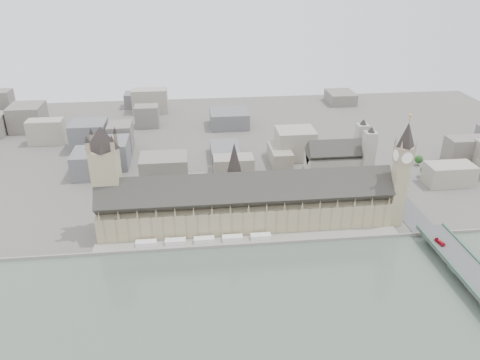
{
  "coord_description": "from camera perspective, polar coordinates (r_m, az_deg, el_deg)",
  "views": [
    {
      "loc": [
        -46.26,
        -352.67,
        229.43
      ],
      "look_at": [
        -3.26,
        40.47,
        37.25
      ],
      "focal_mm": 35.0,
      "sensor_mm": 36.0,
      "label": 1
    }
  ],
  "objects": [
    {
      "name": "palace_of_westminster",
      "position": [
        428.41,
        0.74,
        -2.94
      ],
      "size": [
        265.0,
        40.73,
        55.44
      ],
      "color": "tan",
      "rests_on": "ground"
    },
    {
      "name": "victoria_tower",
      "position": [
        423.65,
        -15.96,
        0.57
      ],
      "size": [
        30.0,
        30.0,
        100.0
      ],
      "color": "tan",
      "rests_on": "ground"
    },
    {
      "name": "city_skyline_inland",
      "position": [
        635.32,
        -1.73,
        6.56
      ],
      "size": [
        720.0,
        360.0,
        38.0
      ],
      "primitive_type": null,
      "color": "gray",
      "rests_on": "ground"
    },
    {
      "name": "red_bus_north",
      "position": [
        428.56,
        23.19,
        -6.97
      ],
      "size": [
        4.56,
        10.98,
        2.98
      ],
      "primitive_type": "imported",
      "rotation": [
        0.0,
        0.0,
        0.2
      ],
      "color": "red",
      "rests_on": "westminster_bridge"
    },
    {
      "name": "river_terrace",
      "position": [
        416.49,
        1.17,
        -7.35
      ],
      "size": [
        270.0,
        15.0,
        2.0
      ],
      "primitive_type": "cube",
      "color": "gray",
      "rests_on": "ground"
    },
    {
      "name": "ground",
      "position": [
        423.27,
        1.04,
        -6.91
      ],
      "size": [
        900.0,
        900.0,
        0.0
      ],
      "primitive_type": "plane",
      "color": "#595651",
      "rests_on": "ground"
    },
    {
      "name": "park_trees",
      "position": [
        469.96,
        -1.08,
        -2.27
      ],
      "size": [
        110.0,
        30.0,
        15.0
      ],
      "primitive_type": null,
      "color": "#1E3F16",
      "rests_on": "ground"
    },
    {
      "name": "westminster_abbey",
      "position": [
        516.6,
        12.03,
        2.02
      ],
      "size": [
        68.0,
        36.0,
        64.0
      ],
      "color": "gray",
      "rests_on": "ground"
    },
    {
      "name": "embankment_wall",
      "position": [
        410.02,
        1.31,
        -7.86
      ],
      "size": [
        600.0,
        1.5,
        3.0
      ],
      "primitive_type": "cube",
      "color": "gray",
      "rests_on": "ground"
    },
    {
      "name": "westminster_bridge",
      "position": [
        404.97,
        26.62,
        -10.91
      ],
      "size": [
        25.0,
        325.0,
        10.25
      ],
      "primitive_type": "cube",
      "color": "#474749",
      "rests_on": "ground"
    },
    {
      "name": "central_tower",
      "position": [
        417.28,
        -0.7,
        1.65
      ],
      "size": [
        13.0,
        13.0,
        48.0
      ],
      "color": "gray",
      "rests_on": "ground"
    },
    {
      "name": "terrace_tents",
      "position": [
        412.73,
        -4.39,
        -7.28
      ],
      "size": [
        118.0,
        7.0,
        4.0
      ],
      "color": "white",
      "rests_on": "river_terrace"
    },
    {
      "name": "elizabeth_tower",
      "position": [
        439.77,
        19.11,
        1.48
      ],
      "size": [
        17.0,
        17.0,
        107.5
      ],
      "color": "tan",
      "rests_on": "ground"
    }
  ]
}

